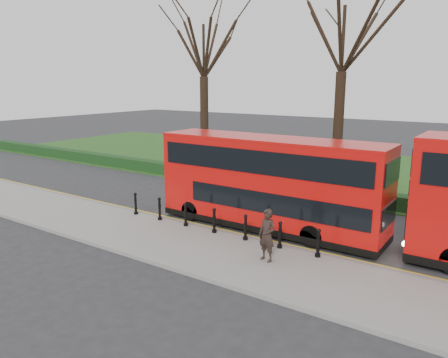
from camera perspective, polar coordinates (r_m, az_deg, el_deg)
The scene contains 12 objects.
ground at distance 20.00m, azimuth -1.37°, elevation -5.78°, with size 120.00×120.00×0.00m, color #28282B.
pavement at distance 17.77m, azimuth -7.09°, elevation -8.02°, with size 60.00×4.00×0.15m, color gray.
kerb at distance 19.21m, azimuth -3.12°, elevation -6.33°, with size 60.00×0.25×0.16m, color slate.
grass_verge at distance 32.96m, azimuth 14.05°, elevation 1.25°, with size 60.00×18.00×0.06m, color #214918.
hedge at distance 25.50m, azimuth 7.59°, elevation -0.89°, with size 60.00×0.90×0.80m, color black.
yellow_line_outer at distance 19.46m, azimuth -2.58°, elevation -6.29°, with size 60.00×0.10×0.01m, color yellow.
yellow_line_inner at distance 19.61m, azimuth -2.23°, elevation -6.14°, with size 60.00×0.10×0.01m, color yellow.
tree_left at distance 31.87m, azimuth -2.68°, elevation 17.09°, with size 7.75×7.75×12.10m.
tree_mid at distance 27.11m, azimuth 15.36°, elevation 18.07°, with size 8.00×8.00×12.49m.
bollard_row at distance 18.20m, azimuth -1.29°, elevation -5.51°, with size 9.31×0.15×1.00m.
bus_lead at distance 18.84m, azimuth 5.91°, elevation -0.63°, with size 10.05×2.31×4.00m.
pedestrian at distance 15.36m, azimuth 5.65°, elevation -7.32°, with size 0.68×0.45×1.87m, color black.
Camera 1 is at (11.11, -15.38, 6.31)m, focal length 35.00 mm.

